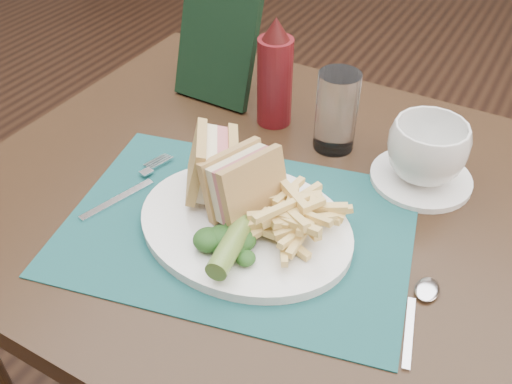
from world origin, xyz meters
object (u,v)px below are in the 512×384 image
table_main (271,343)px  sandwich_half_a (197,165)px  coffee_cup (427,151)px  drinking_glass (336,112)px  sandwich_half_b (235,177)px  plate (245,226)px  saucer (421,178)px  check_presenter (219,34)px  ketchup_bottle (275,72)px  placemat (238,227)px

table_main → sandwich_half_a: (-0.09, -0.07, 0.44)m
coffee_cup → drinking_glass: 0.15m
sandwich_half_b → drinking_glass: 0.23m
table_main → sandwich_half_a: 0.45m
plate → saucer: size_ratio=2.00×
table_main → sandwich_half_a: bearing=-139.8°
check_presenter → ketchup_bottle: bearing=-13.5°
table_main → sandwich_half_b: 0.45m
drinking_glass → sandwich_half_a: bearing=-117.0°
plate → saucer: bearing=55.3°
sandwich_half_a → ketchup_bottle: size_ratio=0.50×
placemat → ketchup_bottle: size_ratio=2.50×
ketchup_bottle → saucer: bearing=-8.0°
table_main → check_presenter: (-0.22, 0.20, 0.49)m
drinking_glass → plate: bearing=-95.5°
sandwich_half_b → check_presenter: size_ratio=0.40×
plate → check_presenter: (-0.22, 0.29, 0.11)m
table_main → coffee_cup: 0.48m
sandwich_half_b → check_presenter: 0.34m
placemat → drinking_glass: drinking_glass is taller
coffee_cup → drinking_glass: drinking_glass is taller
placemat → saucer: (0.19, 0.22, 0.00)m
placemat → drinking_glass: bearing=81.8°
plate → coffee_cup: bearing=55.3°
drinking_glass → check_presenter: 0.26m
saucer → drinking_glass: bearing=172.6°
saucer → ketchup_bottle: ketchup_bottle is taller
plate → sandwich_half_a: (-0.09, 0.02, 0.05)m
table_main → placemat: bearing=-95.0°
placemat → check_presenter: 0.38m
table_main → drinking_glass: (0.03, 0.15, 0.44)m
drinking_glass → ketchup_bottle: size_ratio=0.70×
sandwich_half_b → ketchup_bottle: 0.25m
placemat → sandwich_half_a: bearing=165.2°
sandwich_half_a → coffee_cup: size_ratio=0.81×
table_main → saucer: saucer is taller
table_main → coffee_cup: coffee_cup is taller
check_presenter → saucer: bearing=-9.0°
plate → drinking_glass: bearing=87.8°
coffee_cup → table_main: bearing=-144.1°
sandwich_half_a → ketchup_bottle: ketchup_bottle is taller
sandwich_half_a → placemat: bearing=-47.2°
sandwich_half_b → ketchup_bottle: (-0.07, 0.24, 0.03)m
drinking_glass → table_main: bearing=-100.3°
sandwich_half_b → check_presenter: check_presenter is taller
sandwich_half_a → check_presenter: check_presenter is taller
saucer → check_presenter: bearing=169.8°
saucer → check_presenter: check_presenter is taller
table_main → drinking_glass: bearing=79.7°
saucer → coffee_cup: 0.05m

